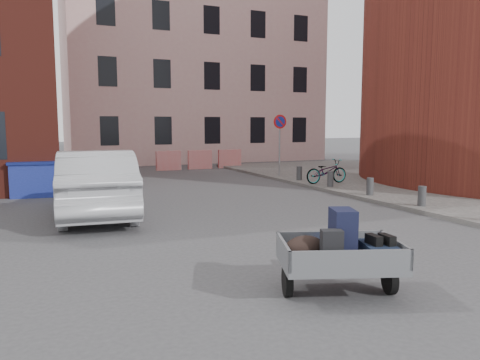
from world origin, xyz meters
name	(u,v)px	position (x,y,z in m)	size (l,w,h in m)	color
ground	(239,242)	(0.00, 0.00, 0.00)	(120.00, 120.00, 0.00)	#38383A
sidewalk	(448,188)	(10.00, 4.00, 0.06)	(9.00, 24.00, 0.12)	#474442
building_pink	(191,54)	(6.00, 22.00, 7.00)	(16.00, 8.00, 14.00)	#CB9C9C
no_parking_sign	(280,132)	(6.00, 9.48, 2.01)	(0.60, 0.09, 2.65)	gray
bollards	(370,186)	(6.00, 3.40, 0.40)	(0.22, 9.02, 0.55)	#3A3A3D
barriers	(200,160)	(4.20, 15.00, 0.50)	(4.70, 0.18, 1.00)	red
trailer	(339,252)	(0.09, -3.27, 0.61)	(1.88, 1.98, 1.20)	black
dumpster	(56,177)	(-3.13, 8.30, 0.59)	(2.92, 1.74, 1.16)	navy
silver_car	(96,183)	(-2.31, 3.96, 0.85)	(1.80, 5.15, 1.70)	#9FA1A6
bicycle	(326,171)	(6.41, 6.47, 0.58)	(0.61, 1.74, 0.91)	black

